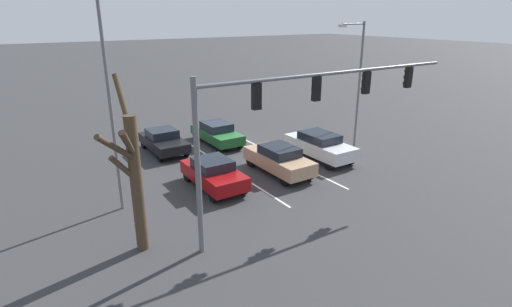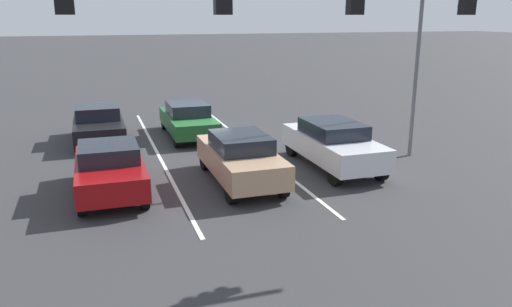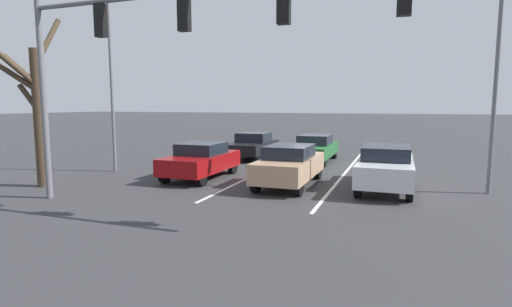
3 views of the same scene
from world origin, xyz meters
The scene contains 10 objects.
ground_plane centered at (0.00, 0.00, 0.00)m, with size 240.00×240.00×0.00m, color #333335.
lane_stripe_left_divider centered at (-1.83, 1.84, 0.01)m, with size 0.12×15.68×0.01m, color silver.
lane_stripe_center_divider centered at (1.83, 1.84, 0.01)m, with size 0.12×15.68×0.01m, color silver.
car_silver_leftlane_front centered at (-3.65, 5.38, 0.83)m, with size 1.86×4.72×1.58m.
car_tan_midlane_front centered at (-0.19, 5.97, 0.81)m, with size 1.79×4.50×1.55m.
car_maroon_rightlane_front centered at (3.69, 5.77, 0.77)m, with size 1.86×4.13×1.48m.
car_darkgreen_midlane_second centered at (0.19, -0.62, 0.75)m, with size 1.81×4.57×1.45m.
car_black_rightlane_second centered at (3.84, -0.84, 0.75)m, with size 1.93×4.20×1.46m.
traffic_signal_gantry centered at (2.12, 10.67, 4.99)m, with size 12.87×0.37×6.41m.
street_lamp_left_shoulder centered at (-6.82, 4.97, 4.57)m, with size 2.05×0.24×7.89m.
Camera 2 is at (3.99, 20.14, 5.02)m, focal length 35.00 mm.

